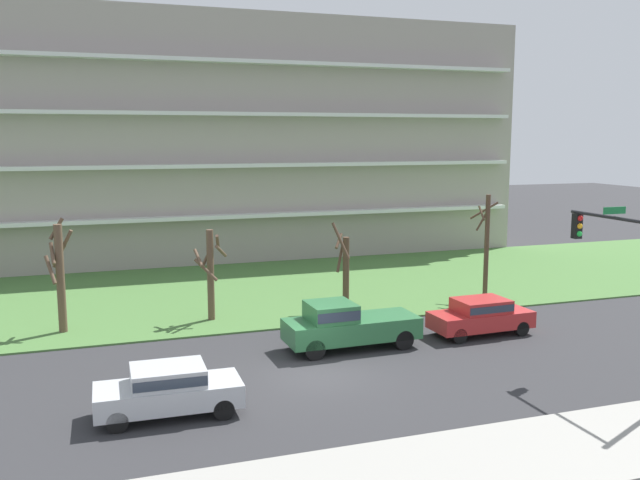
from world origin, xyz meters
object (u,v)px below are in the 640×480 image
object	(u,v)px
tree_center	(345,267)
pickup_green_center_right	(346,324)
tree_right	(486,244)
sedan_red_near_left	(481,315)
traffic_signal_mast	(633,269)
tree_far_left	(60,274)
tree_left	(210,272)
sedan_silver_center_left	(168,388)

from	to	relation	value
tree_center	pickup_green_center_right	bearing A→B (deg)	-110.44
tree_right	sedan_red_near_left	distance (m)	6.97
traffic_signal_mast	tree_center	bearing A→B (deg)	108.66
tree_far_left	tree_right	world-z (taller)	tree_right
tree_center	tree_right	xyz separation A→B (m)	(7.51, -0.82, 0.93)
tree_left	sedan_red_near_left	world-z (taller)	tree_left
tree_far_left	tree_right	size ratio (longest dim) A/B	0.91
tree_far_left	tree_left	xyz separation A→B (m)	(6.45, -0.12, -0.27)
tree_center	sedan_red_near_left	distance (m)	7.51
tree_far_left	pickup_green_center_right	size ratio (longest dim) A/B	0.93
sedan_red_near_left	pickup_green_center_right	distance (m)	6.20
pickup_green_center_right	tree_far_left	bearing A→B (deg)	-30.21
tree_left	sedan_red_near_left	xyz separation A→B (m)	(10.58, -5.91, -1.46)
tree_far_left	tree_left	world-z (taller)	tree_far_left
sedan_silver_center_left	tree_left	bearing A→B (deg)	74.51
tree_left	tree_right	size ratio (longest dim) A/B	0.77
tree_left	sedan_silver_center_left	xyz separation A→B (m)	(-3.15, -10.41, -1.46)
pickup_green_center_right	tree_center	bearing A→B (deg)	-111.52
tree_left	sedan_silver_center_left	world-z (taller)	tree_left
tree_left	tree_right	xyz separation A→B (m)	(14.26, -0.38, 0.63)
tree_left	pickup_green_center_right	world-z (taller)	tree_left
tree_far_left	traffic_signal_mast	world-z (taller)	traffic_signal_mast
traffic_signal_mast	tree_left	bearing A→B (deg)	130.45
tree_left	traffic_signal_mast	world-z (taller)	traffic_signal_mast
tree_right	sedan_silver_center_left	xyz separation A→B (m)	(-17.41, -10.04, -2.09)
tree_left	sedan_silver_center_left	bearing A→B (deg)	-106.81
tree_far_left	tree_center	bearing A→B (deg)	1.41
tree_right	pickup_green_center_right	distance (m)	11.49
sedan_silver_center_left	tree_far_left	bearing A→B (deg)	108.73
tree_center	traffic_signal_mast	world-z (taller)	traffic_signal_mast
tree_left	tree_far_left	bearing A→B (deg)	178.93
tree_left	tree_center	distance (m)	6.78
tree_far_left	pickup_green_center_right	world-z (taller)	tree_far_left
sedan_red_near_left	sedan_silver_center_left	distance (m)	14.45
pickup_green_center_right	traffic_signal_mast	size ratio (longest dim) A/B	0.88
sedan_red_near_left	pickup_green_center_right	size ratio (longest dim) A/B	0.82
traffic_signal_mast	tree_far_left	bearing A→B (deg)	142.88
tree_left	sedan_red_near_left	bearing A→B (deg)	-29.20
traffic_signal_mast	sedan_silver_center_left	bearing A→B (deg)	168.35
sedan_red_near_left	sedan_silver_center_left	xyz separation A→B (m)	(-13.73, -4.50, 0.00)
tree_center	pickup_green_center_right	size ratio (longest dim) A/B	0.79
tree_center	pickup_green_center_right	xyz separation A→B (m)	(-2.37, -6.36, -1.02)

